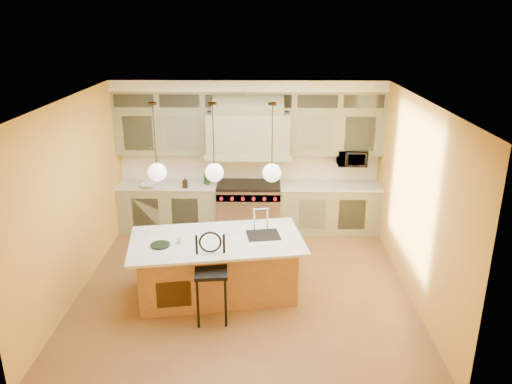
{
  "coord_description": "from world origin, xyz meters",
  "views": [
    {
      "loc": [
        0.29,
        -6.87,
        3.99
      ],
      "look_at": [
        0.16,
        0.7,
        1.3
      ],
      "focal_mm": 35.0,
      "sensor_mm": 36.0,
      "label": 1
    }
  ],
  "objects_px": {
    "range": "(249,207)",
    "counter_stool": "(211,272)",
    "microwave": "(352,158)",
    "kitchen_island": "(217,266)"
  },
  "relations": [
    {
      "from": "kitchen_island",
      "to": "counter_stool",
      "type": "distance_m",
      "value": 0.69
    },
    {
      "from": "range",
      "to": "microwave",
      "type": "relative_size",
      "value": 2.21
    },
    {
      "from": "range",
      "to": "kitchen_island",
      "type": "xyz_separation_m",
      "value": [
        -0.39,
        -2.4,
        -0.01
      ]
    },
    {
      "from": "range",
      "to": "microwave",
      "type": "xyz_separation_m",
      "value": [
        1.95,
        0.11,
        0.96
      ]
    },
    {
      "from": "range",
      "to": "microwave",
      "type": "distance_m",
      "value": 2.18
    },
    {
      "from": "counter_stool",
      "to": "microwave",
      "type": "bearing_deg",
      "value": 47.33
    },
    {
      "from": "microwave",
      "to": "kitchen_island",
      "type": "bearing_deg",
      "value": -133.14
    },
    {
      "from": "kitchen_island",
      "to": "counter_stool",
      "type": "bearing_deg",
      "value": -101.28
    },
    {
      "from": "range",
      "to": "microwave",
      "type": "height_order",
      "value": "microwave"
    },
    {
      "from": "range",
      "to": "counter_stool",
      "type": "bearing_deg",
      "value": -97.79
    }
  ]
}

